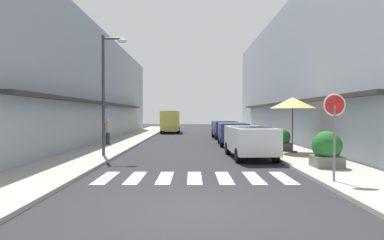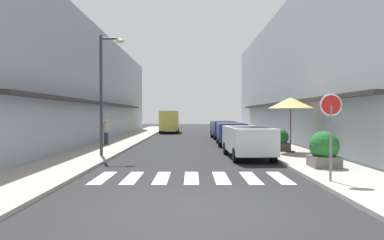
% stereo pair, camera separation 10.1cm
% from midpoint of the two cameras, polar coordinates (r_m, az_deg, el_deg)
% --- Properties ---
extents(ground_plane, '(90.84, 90.84, 0.00)m').
position_cam_midpoint_polar(ground_plane, '(23.95, 0.07, -3.91)').
color(ground_plane, '#232326').
extents(sidewalk_left, '(2.82, 57.81, 0.12)m').
position_cam_midpoint_polar(sidewalk_left, '(24.47, -11.87, -3.69)').
color(sidewalk_left, '#9E998E').
rests_on(sidewalk_left, ground_plane).
extents(sidewalk_right, '(2.82, 57.81, 0.12)m').
position_cam_midpoint_polar(sidewalk_right, '(24.48, 12.00, -3.69)').
color(sidewalk_right, '#9E998E').
rests_on(sidewalk_right, ground_plane).
extents(building_row_left, '(5.50, 39.16, 8.08)m').
position_cam_midpoint_polar(building_row_left, '(26.55, -19.74, 5.23)').
color(building_row_left, '#939EA8').
rests_on(building_row_left, ground_plane).
extents(building_row_right, '(5.50, 39.16, 9.77)m').
position_cam_midpoint_polar(building_row_right, '(26.65, 19.87, 7.04)').
color(building_row_right, '#939EA8').
rests_on(building_row_right, ground_plane).
extents(crosswalk, '(6.15, 2.20, 0.01)m').
position_cam_midpoint_polar(crosswalk, '(11.19, 0.16, -9.57)').
color(crosswalk, silver).
rests_on(crosswalk, ground_plane).
extents(parked_car_near, '(1.96, 4.55, 1.47)m').
position_cam_midpoint_polar(parked_car_near, '(16.12, 9.36, -3.05)').
color(parked_car_near, silver).
rests_on(parked_car_near, ground_plane).
extents(parked_car_mid, '(1.90, 4.08, 1.47)m').
position_cam_midpoint_polar(parked_car_mid, '(22.72, 6.62, -1.86)').
color(parked_car_mid, navy).
rests_on(parked_car_mid, ground_plane).
extents(parked_car_far, '(1.93, 4.05, 1.47)m').
position_cam_midpoint_polar(parked_car_far, '(28.65, 5.24, -1.26)').
color(parked_car_far, navy).
rests_on(parked_car_far, ground_plane).
extents(delivery_van, '(2.08, 5.43, 2.37)m').
position_cam_midpoint_polar(delivery_van, '(37.65, -3.68, 0.03)').
color(delivery_van, '#D8CC4C').
rests_on(delivery_van, ground_plane).
extents(round_street_sign, '(0.65, 0.07, 2.53)m').
position_cam_midpoint_polar(round_street_sign, '(10.70, 22.30, 0.89)').
color(round_street_sign, slate).
rests_on(round_street_sign, sidewalk_right).
extents(street_lamp, '(1.19, 0.28, 5.62)m').
position_cam_midpoint_polar(street_lamp, '(16.69, -14.09, 6.05)').
color(street_lamp, '#38383D').
rests_on(street_lamp, sidewalk_left).
extents(cafe_umbrella, '(2.26, 2.26, 2.77)m').
position_cam_midpoint_polar(cafe_umbrella, '(18.04, 16.19, 2.70)').
color(cafe_umbrella, '#262626').
rests_on(cafe_umbrella, sidewalk_right).
extents(planter_corner, '(1.07, 1.07, 1.32)m').
position_cam_midpoint_polar(planter_corner, '(13.47, 21.25, -4.58)').
color(planter_corner, slate).
rests_on(planter_corner, sidewalk_right).
extents(planter_midblock, '(0.90, 0.90, 1.16)m').
position_cam_midpoint_polar(planter_midblock, '(18.81, 14.52, -3.18)').
color(planter_midblock, '#4C4C4C').
rests_on(planter_midblock, sidewalk_right).
extents(pedestrian_walking_near, '(0.34, 0.34, 1.59)m').
position_cam_midpoint_polar(pedestrian_walking_near, '(22.30, -13.93, -1.87)').
color(pedestrian_walking_near, '#282B33').
rests_on(pedestrian_walking_near, sidewalk_left).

